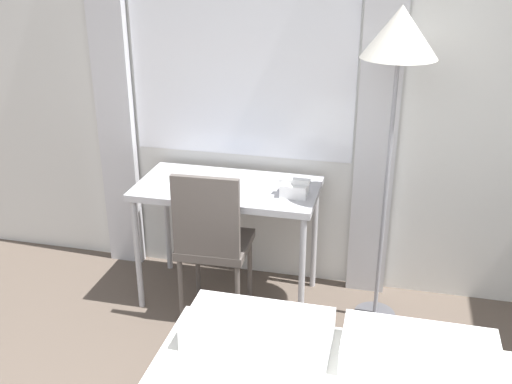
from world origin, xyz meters
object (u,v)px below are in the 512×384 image
Objects in this scene: telephone at (295,188)px; book at (210,185)px; standing_lamp at (399,50)px; desk_chair at (212,238)px; desk at (228,196)px.

telephone reaches higher than book.
standing_lamp is 0.95m from telephone.
desk_chair is at bearing -155.59° from telephone.
telephone is at bearing -0.65° from book.
desk_chair reaches higher than book.
desk is 0.13m from book.
desk is 1.13× the size of desk_chair.
standing_lamp is (0.92, -0.03, 0.91)m from desk.
desk is 0.43m from telephone.
desk_chair reaches higher than desk.
desk_chair reaches higher than telephone.
desk_chair is at bearing -96.02° from desk.
desk is 4.04× the size of book.
desk_chair is 3.56× the size of book.
standing_lamp is 10.56× the size of telephone.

